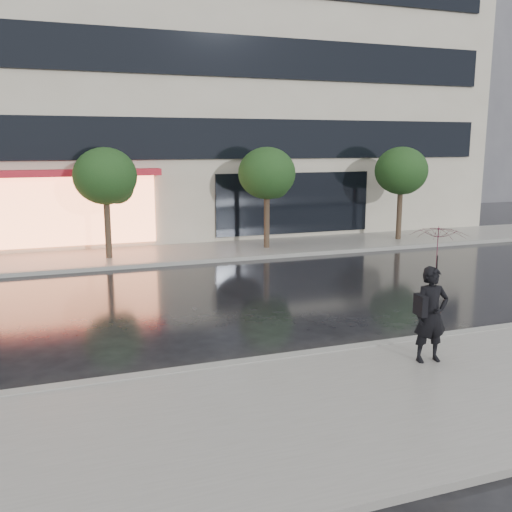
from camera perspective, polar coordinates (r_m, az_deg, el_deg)
name	(u,v)px	position (r m, az deg, el deg)	size (l,w,h in m)	color
ground	(302,340)	(12.24, 4.67, -8.41)	(120.00, 120.00, 0.00)	black
sidewalk_near	(387,402)	(9.58, 12.98, -14.02)	(60.00, 4.50, 0.12)	slate
sidewalk_far	(190,253)	(21.66, -6.60, 0.34)	(60.00, 3.50, 0.12)	slate
curb_near	(324,353)	(11.37, 6.78, -9.63)	(60.00, 0.25, 0.14)	gray
curb_far	(202,261)	(19.99, -5.45, -0.51)	(60.00, 0.25, 0.14)	gray
office_building	(148,38)	(29.28, -10.75, 20.61)	(30.00, 12.76, 18.00)	#BBB39E
bg_building_right	(457,94)	(49.46, 19.50, 15.05)	(12.00, 12.00, 16.00)	#4C4C54
tree_mid_west	(107,178)	(20.63, -14.68, 7.53)	(2.20, 2.20, 3.99)	#33261C
tree_mid_east	(268,175)	(22.01, 1.21, 8.09)	(2.20, 2.20, 3.99)	#33261C
tree_far_east	(402,173)	(24.80, 14.40, 8.09)	(2.20, 2.20, 3.99)	#33261C
pedestrian_with_umbrella	(435,273)	(10.81, 17.51, -1.67)	(1.12, 1.13, 2.54)	black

